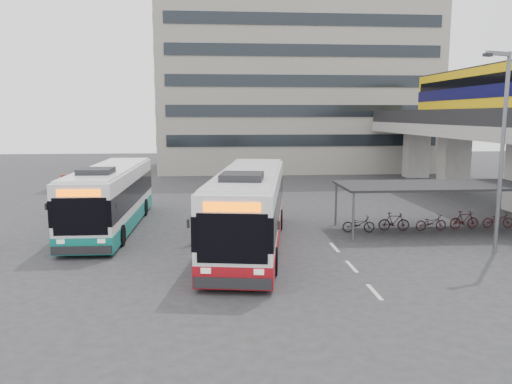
{
  "coord_description": "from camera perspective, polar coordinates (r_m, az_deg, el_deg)",
  "views": [
    {
      "loc": [
        -3.03,
        -22.47,
        6.2
      ],
      "look_at": [
        -0.86,
        4.52,
        2.0
      ],
      "focal_mm": 35.0,
      "sensor_mm": 36.0,
      "label": 1
    }
  ],
  "objects": [
    {
      "name": "bike_shelter",
      "position": [
        28.35,
        19.47,
        -1.19
      ],
      "size": [
        10.0,
        4.0,
        2.54
      ],
      "color": "#595B60",
      "rests_on": "ground"
    },
    {
      "name": "ground",
      "position": [
        23.51,
        2.99,
        -6.49
      ],
      "size": [
        120.0,
        120.0,
        0.0
      ],
      "primitive_type": "plane",
      "color": "#28282B",
      "rests_on": "ground"
    },
    {
      "name": "sign_totem_north",
      "position": [
        33.45,
        -20.87,
        -0.22
      ],
      "size": [
        0.54,
        0.23,
        2.49
      ],
      "rotation": [
        0.0,
        0.0,
        0.15
      ],
      "color": "#981709",
      "rests_on": "ground"
    },
    {
      "name": "viaduct",
      "position": [
        40.17,
        25.58,
        8.01
      ],
      "size": [
        8.0,
        32.0,
        9.68
      ],
      "color": "gray",
      "rests_on": "ground"
    },
    {
      "name": "road_markings",
      "position": [
        21.17,
        10.87,
        -8.36
      ],
      "size": [
        0.15,
        7.6,
        0.01
      ],
      "color": "beige",
      "rests_on": "ground"
    },
    {
      "name": "lamp_post",
      "position": [
        24.37,
        26.21,
        5.22
      ],
      "size": [
        1.51,
        0.67,
        8.87
      ],
      "rotation": [
        0.0,
        0.0,
        0.34
      ],
      "color": "#595B60",
      "rests_on": "ground"
    },
    {
      "name": "office_block",
      "position": [
        59.5,
        4.3,
        14.87
      ],
      "size": [
        30.0,
        15.0,
        25.0
      ],
      "primitive_type": "cube",
      "color": "gray",
      "rests_on": "ground"
    },
    {
      "name": "bus_main",
      "position": [
        23.49,
        -0.76,
        -1.96
      ],
      "size": [
        4.87,
        13.44,
        3.89
      ],
      "rotation": [
        0.0,
        0.0,
        -0.16
      ],
      "color": "white",
      "rests_on": "ground"
    },
    {
      "name": "bus_teal",
      "position": [
        28.49,
        -16.2,
        -0.64
      ],
      "size": [
        2.86,
        12.37,
        3.64
      ],
      "rotation": [
        0.0,
        0.0,
        -0.01
      ],
      "color": "white",
      "rests_on": "ground"
    },
    {
      "name": "pedestrian",
      "position": [
        24.29,
        -6.93,
        -3.96
      ],
      "size": [
        0.71,
        0.74,
        1.71
      ],
      "primitive_type": "imported",
      "rotation": [
        0.0,
        0.0,
        0.9
      ],
      "color": "black",
      "rests_on": "ground"
    }
  ]
}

